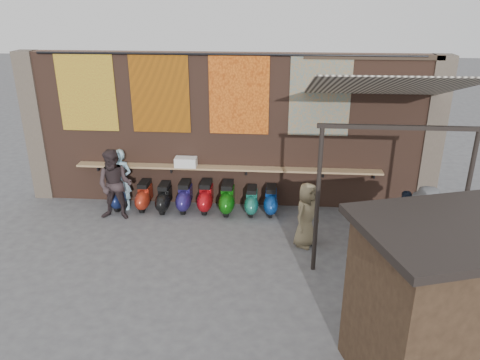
{
  "coord_description": "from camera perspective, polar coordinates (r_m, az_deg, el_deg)",
  "views": [
    {
      "loc": [
        1.25,
        -9.07,
        5.35
      ],
      "look_at": [
        0.43,
        1.2,
        1.23
      ],
      "focal_mm": 35.0,
      "sensor_mm": 36.0,
      "label": 1
    }
  ],
  "objects": [
    {
      "name": "pier_left",
      "position": [
        13.83,
        -23.53,
        5.96
      ],
      "size": [
        0.5,
        0.5,
        4.0
      ],
      "primitive_type": "cube",
      "color": "#4C4238",
      "rests_on": "ground"
    },
    {
      "name": "scooter_stool_6",
      "position": [
        12.13,
        1.44,
        -2.56
      ],
      "size": [
        0.33,
        0.74,
        0.7
      ],
      "primitive_type": null,
      "color": "#1B6E5D",
      "rests_on": "ground"
    },
    {
      "name": "stall_roof",
      "position": [
        6.77,
        25.12,
        -5.42
      ],
      "size": [
        2.97,
        2.6,
        0.12
      ],
      "primitive_type": "cube",
      "rotation": [
        0.0,
        0.0,
        0.3
      ],
      "color": "black",
      "rests_on": "market_stall"
    },
    {
      "name": "awning_header",
      "position": [
        9.05,
        18.93,
        6.09
      ],
      "size": [
        3.0,
        0.08,
        0.08
      ],
      "primitive_type": "cube",
      "color": "black",
      "rests_on": "awning_post_left"
    },
    {
      "name": "tapestry_multi",
      "position": [
        11.83,
        9.72,
        10.04
      ],
      "size": [
        1.5,
        0.02,
        2.0
      ],
      "primitive_type": "cube",
      "color": "teal",
      "rests_on": "brick_wall"
    },
    {
      "name": "eating_counter",
      "position": [
        12.23,
        -1.58,
        1.45
      ],
      "size": [
        8.0,
        0.32,
        0.05
      ],
      "primitive_type": "cube",
      "color": "#9E7A51",
      "rests_on": "brick_wall"
    },
    {
      "name": "awning_ledger",
      "position": [
        11.86,
        15.98,
        14.22
      ],
      "size": [
        3.3,
        0.08,
        0.12
      ],
      "primitive_type": "cube",
      "color": "#33261C",
      "rests_on": "brick_wall"
    },
    {
      "name": "shopper_tan",
      "position": [
        10.55,
        8.11,
        -4.24
      ],
      "size": [
        0.82,
        0.88,
        1.51
      ],
      "primitive_type": "imported",
      "rotation": [
        0.0,
        0.0,
        0.95
      ],
      "color": "#7A6C4E",
      "rests_on": "ground"
    },
    {
      "name": "awning_canvas",
      "position": [
        10.37,
        17.35,
        10.84
      ],
      "size": [
        3.2,
        3.28,
        0.97
      ],
      "primitive_type": "cube",
      "rotation": [
        -0.28,
        0.0,
        0.0
      ],
      "color": "beige",
      "rests_on": "brick_wall"
    },
    {
      "name": "awning_post_right",
      "position": [
        9.97,
        25.67,
        -2.89
      ],
      "size": [
        0.09,
        0.09,
        3.1
      ],
      "primitive_type": "cylinder",
      "color": "black",
      "rests_on": "ground"
    },
    {
      "name": "hang_rail",
      "position": [
        11.68,
        -1.66,
        15.06
      ],
      "size": [
        9.5,
        0.06,
        0.06
      ],
      "primitive_type": "cylinder",
      "rotation": [
        0.0,
        1.57,
        0.0
      ],
      "color": "black",
      "rests_on": "brick_wall"
    },
    {
      "name": "shelf_box",
      "position": [
        12.31,
        -6.62,
        2.19
      ],
      "size": [
        0.56,
        0.31,
        0.25
      ],
      "primitive_type": "cube",
      "color": "white",
      "rests_on": "eating_counter"
    },
    {
      "name": "awning_post_left",
      "position": [
        9.32,
        9.42,
        -2.58
      ],
      "size": [
        0.09,
        0.09,
        3.1
      ],
      "primitive_type": "cylinder",
      "color": "black",
      "rests_on": "ground"
    },
    {
      "name": "stall_sign",
      "position": [
        7.71,
        20.43,
        -7.45
      ],
      "size": [
        1.16,
        0.4,
        0.5
      ],
      "primitive_type": "cube",
      "rotation": [
        0.0,
        0.0,
        0.3
      ],
      "color": "gold",
      "rests_on": "market_stall"
    },
    {
      "name": "diner_right",
      "position": [
        12.04,
        -14.99,
        -0.6
      ],
      "size": [
        0.9,
        0.7,
        1.83
      ],
      "primitive_type": "imported",
      "rotation": [
        0.0,
        0.0,
        -0.01
      ],
      "color": "#322729",
      "rests_on": "ground"
    },
    {
      "name": "diner_left",
      "position": [
        12.61,
        -14.27,
        0.02
      ],
      "size": [
        0.66,
        0.5,
        1.63
      ],
      "primitive_type": "imported",
      "rotation": [
        0.0,
        0.0,
        -0.21
      ],
      "color": "#92C0D5",
      "rests_on": "ground"
    },
    {
      "name": "shopper_grey",
      "position": [
        10.44,
        21.46,
        -5.22
      ],
      "size": [
        1.14,
        0.67,
        1.75
      ],
      "primitive_type": "imported",
      "rotation": [
        0.0,
        0.0,
        3.12
      ],
      "color": "#505154",
      "rests_on": "ground"
    },
    {
      "name": "pier_right",
      "position": [
        12.86,
        22.38,
        5.04
      ],
      "size": [
        0.5,
        0.5,
        4.0
      ],
      "primitive_type": "cube",
      "color": "#4C4238",
      "rests_on": "ground"
    },
    {
      "name": "shopper_navy",
      "position": [
        10.57,
        19.31,
        -5.18
      ],
      "size": [
        0.94,
        0.45,
        1.55
      ],
      "primitive_type": "imported",
      "rotation": [
        0.0,
        0.0,
        3.06
      ],
      "color": "black",
      "rests_on": "ground"
    },
    {
      "name": "tapestry_redgold",
      "position": [
        12.74,
        -18.18,
        10.11
      ],
      "size": [
        1.5,
        0.02,
        2.0
      ],
      "primitive_type": "cube",
      "color": "#923A15",
      "rests_on": "brick_wall"
    },
    {
      "name": "scooter_stool_7",
      "position": [
        12.14,
        3.79,
        -2.51
      ],
      "size": [
        0.34,
        0.76,
        0.72
      ],
      "primitive_type": null,
      "color": "navy",
      "rests_on": "ground"
    },
    {
      "name": "scooter_stool_0",
      "position": [
        12.84,
        -14.4,
        -1.68
      ],
      "size": [
        0.36,
        0.8,
        0.76
      ],
      "primitive_type": null,
      "color": "#141F4C",
      "rests_on": "ground"
    },
    {
      "name": "ground",
      "position": [
        10.6,
        -2.86,
        -8.54
      ],
      "size": [
        70.0,
        70.0,
        0.0
      ],
      "primitive_type": "plane",
      "color": "#474749",
      "rests_on": "ground"
    },
    {
      "name": "scooter_stool_4",
      "position": [
        12.3,
        -4.17,
        -2.03
      ],
      "size": [
        0.37,
        0.83,
        0.79
      ],
      "primitive_type": null,
      "color": "#9F0C11",
      "rests_on": "ground"
    },
    {
      "name": "market_stall",
      "position": [
        7.4,
        23.51,
        -14.26
      ],
      "size": [
        2.64,
        2.27,
        2.43
      ],
      "primitive_type": "cube",
      "rotation": [
        0.0,
        0.0,
        0.3
      ],
      "color": "black",
      "rests_on": "ground"
    },
    {
      "name": "tapestry_orange",
      "position": [
        11.82,
        -0.13,
        10.34
      ],
      "size": [
        1.5,
        0.02,
        2.0
      ],
      "primitive_type": "cube",
      "color": "orange",
      "rests_on": "brick_wall"
    },
    {
      "name": "scooter_stool_2",
      "position": [
        12.43,
        -9.22,
        -2.14
      ],
      "size": [
        0.34,
        0.77,
        0.73
      ],
      "primitive_type": null,
      "color": "black",
      "rests_on": "ground"
    },
    {
      "name": "tapestry_sun",
      "position": [
        12.15,
        -9.73,
        10.34
      ],
      "size": [
        1.5,
        0.02,
        2.0
      ],
      "primitive_type": "cube",
      "color": "orange",
      "rests_on": "brick_wall"
    },
    {
      "name": "scooter_stool_3",
      "position": [
        12.38,
        -6.74,
        -2.01
      ],
      "size": [
        0.36,
        0.81,
        0.77
      ],
      "primitive_type": null,
      "color": "navy",
      "rests_on": "ground"
    },
    {
      "name": "scooter_stool_1",
      "position": [
        12.64,
        -11.59,
        -1.89
      ],
      "size": [
        0.35,
        0.78,
        0.74
      ],
      "primitive_type": null,
      "color": "#A52916",
      "rests_on": "ground"
    },
    {
      "name": "scooter_stool_5",
      "position": [
        12.15,
        -1.55,
        -2.23
      ],
      "size": [
        0.38,
        0.85,
        0.8
      ],
      "primitive_type": null,
      "color": "#0E5A0C",
      "rests_on": "ground"
    },
    {
      "name": "brick_wall",
      "position": [
        12.3,
        -1.44,
        5.99
      ],
      "size": [
        10.0,
        0.4,
        4.0
      ],
      "primitive_type": "cube",
      "color": "brown",
      "rests_on": "ground"
    },
    {
      "name": "stall_shelf",
      "position": [
        8.15,
        19.62,
        -12.84
      ],
      "size": [
        1.81,
        0.65,
        0.06
      ],
      "primitive_type": "cube",
      "rotation": [
        0.0,
        0.0,
        0.3
      ],
      "color": "#473321",
      "rests_on": "market_stall"
    }
  ]
}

